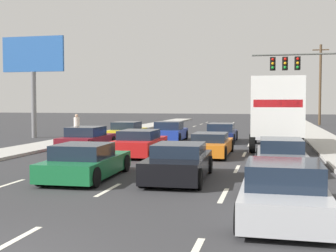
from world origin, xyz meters
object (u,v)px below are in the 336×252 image
Objects in this scene: car_orange at (211,145)px; box_truck at (276,110)px; car_black at (179,163)px; car_gray at (281,155)px; car_blue at (170,132)px; car_green at (86,162)px; car_red at (140,144)px; car_maroon at (87,139)px; roadside_billboard at (33,65)px; car_yellow at (127,131)px; car_navy at (221,133)px; pedestrian_near_corner at (77,127)px; traffic_signal_mast at (300,69)px; utility_pole_far at (320,84)px; car_silver at (283,192)px.

box_truck reaches higher than car_orange.
car_gray is at bearing 41.88° from car_black.
car_blue is 0.94× the size of car_green.
car_red reaches higher than car_green.
car_maroon is 0.95× the size of car_orange.
car_orange is 16.77m from roadside_billboard.
car_yellow is 0.98× the size of car_navy.
car_black is 0.93× the size of car_gray.
car_navy is 9.51m from pedestrian_near_corner.
traffic_signal_mast is at bearing 24.21° from pedestrian_near_corner.
box_truck is 28.32m from utility_pole_far.
car_green is at bearing -171.51° from car_black.
car_red is 34.47m from utility_pole_far.
car_orange is 5.05m from box_truck.
car_red is 1.02× the size of car_black.
car_navy is 18.92m from car_silver.
pedestrian_near_corner reaches higher than car_gray.
car_black is at bearing -46.82° from roadside_billboard.
pedestrian_near_corner is at bearing -27.59° from roadside_billboard.
car_maroon is 16.70m from traffic_signal_mast.
car_green is at bearing -113.81° from car_orange.
pedestrian_near_corner is at bearing -168.23° from car_navy.
utility_pole_far is 5.40× the size of pedestrian_near_corner.
pedestrian_near_corner reaches higher than car_silver.
car_maroon is 1.02× the size of car_navy.
car_black is (3.14, 0.47, 0.02)m from car_green.
car_orange is at bearing 129.23° from car_gray.
car_yellow is at bearing 178.22° from car_navy.
car_black is 15.66m from pedestrian_near_corner.
car_yellow is 1.00× the size of car_black.
car_yellow is 0.91× the size of car_orange.
car_orange is 32.72m from utility_pole_far.
car_maroon is 1.02× the size of car_red.
car_gray is 0.62× the size of roadside_billboard.
car_orange is (6.83, -7.64, -0.07)m from car_yellow.
car_yellow reaches higher than car_orange.
roadside_billboard is at bearing -167.54° from traffic_signal_mast.
box_truck reaches higher than car_black.
car_maroon is 11.23m from car_gray.
car_navy is 0.54× the size of box_truck.
car_blue is at bearing 151.20° from box_truck.
car_green is 21.53m from traffic_signal_mast.
car_navy is at bearing 11.77° from pedestrian_near_corner.
car_silver is (10.00, -12.11, -0.01)m from car_maroon.
roadside_billboard is at bearing 132.09° from car_silver.
utility_pole_far is at bearing 70.10° from car_red.
traffic_signal_mast is (1.75, 8.34, 2.80)m from box_truck.
car_blue is 0.94× the size of car_red.
car_blue is at bearing 64.33° from car_maroon.
car_maroon is at bearing 129.57° from car_silver.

